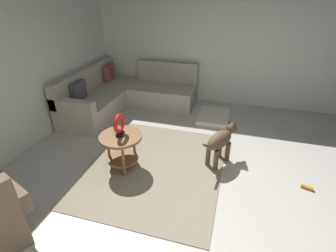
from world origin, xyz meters
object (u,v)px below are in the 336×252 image
at_px(sectional_couch, 125,95).
at_px(dog_bed_mat, 214,116).
at_px(torus_sculpture, 119,125).
at_px(dog_toy_rope, 307,187).
at_px(side_table, 121,143).
at_px(dog, 221,140).

bearing_deg(sectional_couch, dog_bed_mat, -90.16).
height_order(sectional_couch, torus_sculpture, sectional_couch).
relative_size(torus_sculpture, dog_toy_rope, 2.14).
bearing_deg(dog_toy_rope, sectional_couch, 63.06).
xyz_separation_m(side_table, dog, (0.53, -1.34, -0.04)).
distance_m(side_table, dog_toy_rope, 2.57).
bearing_deg(dog_toy_rope, torus_sculpture, 95.46).
bearing_deg(dog_bed_mat, torus_sculpture, 151.07).
bearing_deg(dog_toy_rope, side_table, 95.46).
distance_m(dog_bed_mat, dog_toy_rope, 2.25).
xyz_separation_m(sectional_couch, side_table, (-1.96, -0.86, 0.13)).
bearing_deg(side_table, torus_sculpture, 0.00).
xyz_separation_m(sectional_couch, dog_bed_mat, (-0.01, -1.94, -0.24)).
bearing_deg(torus_sculpture, sectional_couch, 23.62).
bearing_deg(dog_toy_rope, dog_bed_mat, 40.13).
height_order(side_table, torus_sculpture, torus_sculpture).
relative_size(sectional_couch, dog_toy_rope, 14.75).
distance_m(torus_sculpture, dog, 1.48).
relative_size(dog_bed_mat, dog_toy_rope, 5.24).
height_order(side_table, dog_toy_rope, side_table).
bearing_deg(dog, side_table, -131.12).
bearing_deg(torus_sculpture, dog_toy_rope, -84.54).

